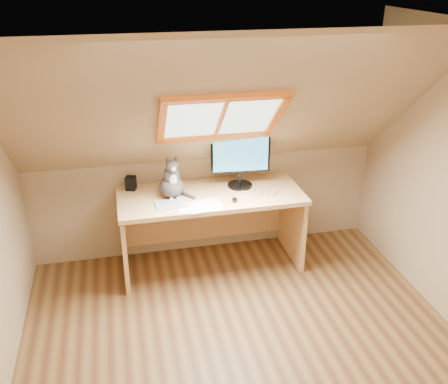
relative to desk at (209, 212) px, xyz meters
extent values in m
plane|color=brown|center=(0.03, -1.45, -0.56)|extent=(3.50, 3.50, 0.00)
cube|color=tan|center=(0.03, 0.30, -0.06)|extent=(3.50, 0.02, 1.00)
cube|color=silver|center=(0.03, -2.23, 1.84)|extent=(3.50, 1.95, 0.02)
cube|color=tan|center=(0.03, -0.48, 1.14)|extent=(3.50, 1.56, 1.41)
cube|color=#B2E0CC|center=(0.03, -0.40, 1.07)|extent=(0.90, 0.53, 0.48)
cube|color=orange|center=(0.03, -0.40, 1.07)|extent=(1.02, 0.64, 0.59)
cube|color=tan|center=(0.00, -0.07, 0.21)|extent=(1.73, 0.76, 0.04)
cube|color=tan|center=(-0.84, -0.07, -0.18)|extent=(0.04, 0.68, 0.75)
cube|color=tan|center=(0.84, -0.07, -0.18)|extent=(0.04, 0.68, 0.75)
cube|color=tan|center=(0.00, 0.28, -0.18)|extent=(1.63, 0.03, 0.52)
cylinder|color=black|center=(0.31, 0.02, 0.25)|extent=(0.24, 0.24, 0.02)
cylinder|color=black|center=(0.31, 0.02, 0.32)|extent=(0.04, 0.04, 0.13)
cube|color=black|center=(0.31, 0.02, 0.57)|extent=(0.57, 0.09, 0.37)
cube|color=blue|center=(0.31, -0.01, 0.57)|extent=(0.52, 0.05, 0.33)
ellipsoid|color=#4B4442|center=(-0.36, -0.05, 0.33)|extent=(0.25, 0.30, 0.19)
ellipsoid|color=#4B4442|center=(-0.36, -0.06, 0.44)|extent=(0.16, 0.16, 0.21)
ellipsoid|color=silver|center=(-0.35, -0.13, 0.42)|extent=(0.08, 0.05, 0.12)
ellipsoid|color=#4B4442|center=(-0.35, -0.11, 0.56)|extent=(0.13, 0.12, 0.11)
sphere|color=silver|center=(-0.35, -0.16, 0.54)|extent=(0.04, 0.04, 0.04)
cone|color=#4B4442|center=(-0.39, -0.10, 0.62)|extent=(0.06, 0.06, 0.07)
cone|color=#4B4442|center=(-0.32, -0.09, 0.62)|extent=(0.06, 0.06, 0.07)
cube|color=black|center=(-0.72, 0.18, 0.30)|extent=(0.11, 0.11, 0.13)
cube|color=#B2B2B7|center=(-0.40, -0.23, 0.24)|extent=(0.29, 0.22, 0.01)
ellipsoid|color=black|center=(0.18, -0.29, 0.25)|extent=(0.07, 0.10, 0.03)
cube|color=white|center=(-0.20, -0.33, 0.24)|extent=(0.33, 0.27, 0.00)
cube|color=white|center=(-0.20, -0.33, 0.24)|extent=(0.32, 0.24, 0.00)
cube|color=white|center=(-0.20, -0.33, 0.24)|extent=(0.35, 0.30, 0.00)
camera|label=1|loc=(-0.81, -4.26, 2.21)|focal=40.00mm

